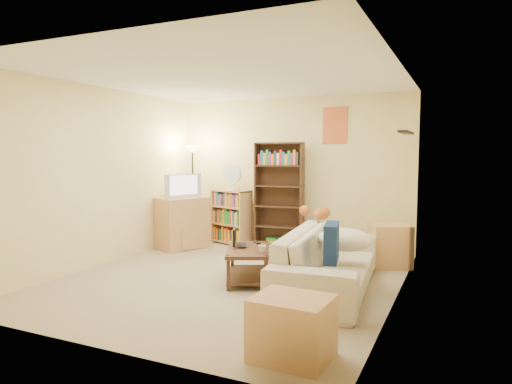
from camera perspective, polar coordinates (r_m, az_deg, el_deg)
room at (r=5.63m, az=-3.22°, el=5.31°), size 4.50×4.54×2.52m
sofa at (r=5.43m, az=9.10°, el=-8.40°), size 2.50×1.35×0.68m
navy_pillow at (r=4.86m, az=9.42°, el=-6.25°), size 0.22×0.46×0.40m
cream_blanket at (r=5.41m, az=11.00°, el=-5.86°), size 0.63×0.45×0.27m
tabby_cat at (r=6.27m, az=7.87°, el=-2.58°), size 0.54×0.23×0.18m
coffee_table at (r=5.68m, az=-0.97°, el=-8.50°), size 0.85×1.06×0.41m
laptop at (r=5.77m, az=-1.38°, el=-6.67°), size 0.44×0.42×0.02m
laptop_screen at (r=5.75m, az=-2.72°, el=-5.57°), size 0.14×0.29×0.21m
mug at (r=5.41m, az=0.76°, el=-7.10°), size 0.17×0.17×0.09m
tv_remote at (r=5.95m, az=0.09°, el=-6.32°), size 0.15×0.16×0.02m
tv_stand at (r=7.69m, az=-9.29°, el=-3.81°), size 0.84×0.95×0.85m
television at (r=7.62m, az=-9.35°, el=0.78°), size 0.74×0.60×0.39m
tall_bookshelf at (r=7.47m, az=2.91°, el=-0.14°), size 0.81×0.35×1.75m
short_bookshelf at (r=7.92m, az=-3.14°, el=-3.13°), size 0.79×0.51×0.94m
desk_fan at (r=7.79m, az=-2.98°, el=1.94°), size 0.34×0.19×0.45m
floor_lamp at (r=7.91m, az=-7.93°, el=3.28°), size 0.29×0.29×1.71m
side_table at (r=6.68m, az=16.37°, el=-6.40°), size 0.68×0.68×0.59m
end_cabinet at (r=3.67m, az=4.53°, el=-16.59°), size 0.61×0.52×0.48m
book_stacks at (r=7.39m, az=5.18°, el=-6.63°), size 1.11×0.39×0.25m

